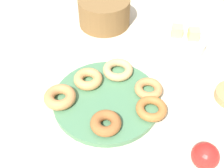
{
  "coord_description": "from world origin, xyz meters",
  "views": [
    {
      "loc": [
        0.29,
        -0.45,
        0.63
      ],
      "look_at": [
        0.0,
        0.03,
        0.05
      ],
      "focal_mm": 45.79,
      "sensor_mm": 36.0,
      "label": 1
    }
  ],
  "objects_px": {
    "melon_chunk_right": "(194,34)",
    "donut_0": "(60,97)",
    "donut_4": "(118,70)",
    "donut_2": "(88,79)",
    "donut_3": "(148,89)",
    "donut_1": "(106,123)",
    "basket": "(104,11)",
    "melon_chunk_left": "(177,31)",
    "fruit_bowl": "(183,42)",
    "donut_plate": "(107,100)",
    "apple": "(205,156)",
    "donut_5": "(151,109)"
  },
  "relations": [
    {
      "from": "melon_chunk_right",
      "to": "donut_0",
      "type": "bearing_deg",
      "value": -117.24
    },
    {
      "from": "donut_0",
      "to": "donut_4",
      "type": "height_order",
      "value": "donut_0"
    },
    {
      "from": "donut_2",
      "to": "donut_3",
      "type": "relative_size",
      "value": 1.05
    },
    {
      "from": "donut_1",
      "to": "basket",
      "type": "xyz_separation_m",
      "value": [
        -0.27,
        0.42,
        0.02
      ]
    },
    {
      "from": "melon_chunk_left",
      "to": "melon_chunk_right",
      "type": "distance_m",
      "value": 0.06
    },
    {
      "from": "donut_4",
      "to": "fruit_bowl",
      "type": "distance_m",
      "value": 0.27
    },
    {
      "from": "donut_plate",
      "to": "donut_3",
      "type": "xyz_separation_m",
      "value": [
        0.09,
        0.08,
        0.02
      ]
    },
    {
      "from": "donut_3",
      "to": "fruit_bowl",
      "type": "bearing_deg",
      "value": 89.75
    },
    {
      "from": "donut_0",
      "to": "melon_chunk_right",
      "type": "xyz_separation_m",
      "value": [
        0.23,
        0.44,
        0.02
      ]
    },
    {
      "from": "donut_4",
      "to": "melon_chunk_left",
      "type": "xyz_separation_m",
      "value": [
        0.09,
        0.25,
        0.03
      ]
    },
    {
      "from": "donut_0",
      "to": "donut_3",
      "type": "relative_size",
      "value": 1.11
    },
    {
      "from": "basket",
      "to": "melon_chunk_left",
      "type": "xyz_separation_m",
      "value": [
        0.28,
        0.02,
        0.0
      ]
    },
    {
      "from": "donut_3",
      "to": "donut_2",
      "type": "bearing_deg",
      "value": -160.87
    },
    {
      "from": "basket",
      "to": "apple",
      "type": "height_order",
      "value": "basket"
    },
    {
      "from": "basket",
      "to": "fruit_bowl",
      "type": "distance_m",
      "value": 0.31
    },
    {
      "from": "donut_4",
      "to": "donut_5",
      "type": "height_order",
      "value": "same"
    },
    {
      "from": "melon_chunk_left",
      "to": "apple",
      "type": "distance_m",
      "value": 0.46
    },
    {
      "from": "donut_2",
      "to": "fruit_bowl",
      "type": "height_order",
      "value": "donut_2"
    },
    {
      "from": "donut_1",
      "to": "donut_2",
      "type": "distance_m",
      "value": 0.17
    },
    {
      "from": "donut_5",
      "to": "melon_chunk_right",
      "type": "height_order",
      "value": "melon_chunk_right"
    },
    {
      "from": "donut_0",
      "to": "donut_1",
      "type": "bearing_deg",
      "value": -3.25
    },
    {
      "from": "donut_0",
      "to": "donut_5",
      "type": "xyz_separation_m",
      "value": [
        0.24,
        0.1,
        -0.0
      ]
    },
    {
      "from": "donut_4",
      "to": "apple",
      "type": "xyz_separation_m",
      "value": [
        0.33,
        -0.15,
        0.0
      ]
    },
    {
      "from": "donut_4",
      "to": "apple",
      "type": "height_order",
      "value": "apple"
    },
    {
      "from": "basket",
      "to": "apple",
      "type": "xyz_separation_m",
      "value": [
        0.52,
        -0.38,
        -0.02
      ]
    },
    {
      "from": "donut_2",
      "to": "fruit_bowl",
      "type": "xyz_separation_m",
      "value": [
        0.17,
        0.33,
        -0.01
      ]
    },
    {
      "from": "donut_1",
      "to": "fruit_bowl",
      "type": "relative_size",
      "value": 0.52
    },
    {
      "from": "donut_1",
      "to": "donut_5",
      "type": "relative_size",
      "value": 0.96
    },
    {
      "from": "fruit_bowl",
      "to": "melon_chunk_right",
      "type": "relative_size",
      "value": 4.38
    },
    {
      "from": "donut_5",
      "to": "apple",
      "type": "distance_m",
      "value": 0.18
    },
    {
      "from": "donut_3",
      "to": "apple",
      "type": "distance_m",
      "value": 0.25
    },
    {
      "from": "donut_2",
      "to": "donut_5",
      "type": "bearing_deg",
      "value": -0.75
    },
    {
      "from": "basket",
      "to": "melon_chunk_right",
      "type": "height_order",
      "value": "basket"
    },
    {
      "from": "donut_1",
      "to": "donut_3",
      "type": "bearing_deg",
      "value": 76.46
    },
    {
      "from": "donut_5",
      "to": "donut_0",
      "type": "bearing_deg",
      "value": -157.71
    },
    {
      "from": "donut_3",
      "to": "fruit_bowl",
      "type": "distance_m",
      "value": 0.27
    },
    {
      "from": "donut_3",
      "to": "apple",
      "type": "bearing_deg",
      "value": -31.37
    },
    {
      "from": "donut_1",
      "to": "melon_chunk_left",
      "type": "distance_m",
      "value": 0.44
    },
    {
      "from": "donut_plate",
      "to": "donut_4",
      "type": "relative_size",
      "value": 3.32
    },
    {
      "from": "donut_4",
      "to": "apple",
      "type": "distance_m",
      "value": 0.36
    },
    {
      "from": "donut_2",
      "to": "basket",
      "type": "relative_size",
      "value": 0.44
    },
    {
      "from": "donut_0",
      "to": "donut_2",
      "type": "distance_m",
      "value": 0.1
    },
    {
      "from": "donut_3",
      "to": "fruit_bowl",
      "type": "xyz_separation_m",
      "value": [
        0.0,
        0.27,
        -0.01
      ]
    },
    {
      "from": "donut_4",
      "to": "basket",
      "type": "relative_size",
      "value": 0.48
    },
    {
      "from": "donut_1",
      "to": "donut_5",
      "type": "xyz_separation_m",
      "value": [
        0.08,
        0.11,
        -0.0
      ]
    },
    {
      "from": "donut_3",
      "to": "apple",
      "type": "relative_size",
      "value": 1.23
    },
    {
      "from": "donut_0",
      "to": "donut_1",
      "type": "relative_size",
      "value": 1.1
    },
    {
      "from": "donut_2",
      "to": "donut_5",
      "type": "distance_m",
      "value": 0.21
    },
    {
      "from": "donut_0",
      "to": "melon_chunk_left",
      "type": "relative_size",
      "value": 2.51
    },
    {
      "from": "apple",
      "to": "donut_1",
      "type": "bearing_deg",
      "value": -171.05
    }
  ]
}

